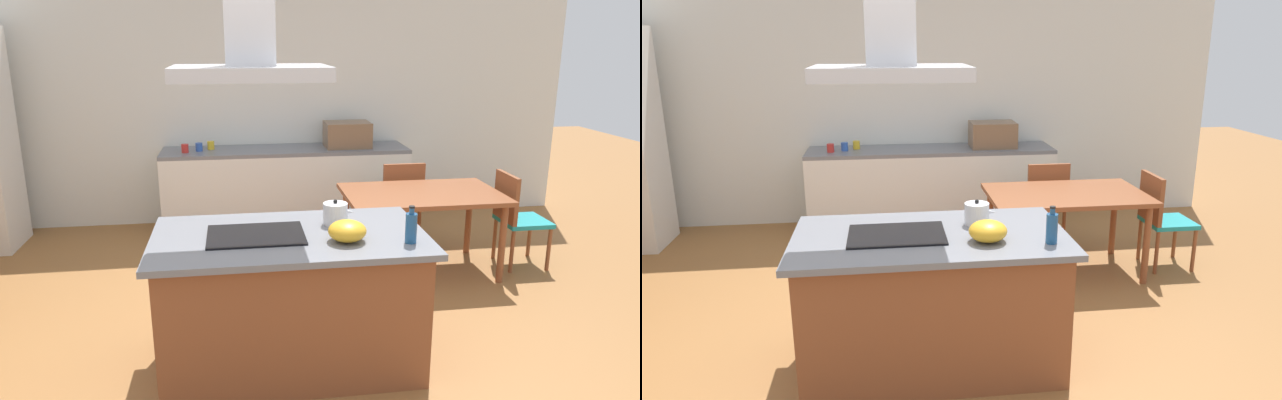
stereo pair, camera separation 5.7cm
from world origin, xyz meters
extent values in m
plane|color=#936033|center=(0.00, 1.50, 0.00)|extent=(16.00, 16.00, 0.00)
cube|color=silver|center=(0.00, 3.25, 1.35)|extent=(7.20, 0.10, 2.70)
cube|color=brown|center=(0.00, 0.00, 0.43)|extent=(1.61, 0.87, 0.86)
cube|color=slate|center=(0.00, 0.00, 0.88)|extent=(1.71, 0.97, 0.04)
cube|color=black|center=(-0.21, 0.00, 0.91)|extent=(0.60, 0.44, 0.01)
cylinder|color=silver|center=(0.32, 0.16, 0.97)|extent=(0.16, 0.16, 0.14)
sphere|color=black|center=(0.32, 0.16, 1.05)|extent=(0.03, 0.03, 0.03)
cone|color=silver|center=(0.42, 0.16, 0.98)|extent=(0.06, 0.03, 0.04)
cylinder|color=navy|center=(0.70, -0.26, 0.99)|extent=(0.07, 0.07, 0.18)
cylinder|color=navy|center=(0.70, -0.26, 1.10)|extent=(0.03, 0.03, 0.04)
cylinder|color=black|center=(0.70, -0.26, 1.12)|extent=(0.03, 0.03, 0.01)
ellipsoid|color=gold|center=(0.33, -0.17, 0.96)|extent=(0.23, 0.23, 0.13)
cube|color=silver|center=(0.24, 2.88, 0.43)|extent=(2.71, 0.62, 0.86)
cube|color=slate|center=(0.24, 2.88, 0.88)|extent=(2.71, 0.62, 0.04)
cube|color=brown|center=(0.93, 2.88, 1.04)|extent=(0.50, 0.38, 0.28)
cylinder|color=red|center=(-0.85, 2.80, 0.95)|extent=(0.08, 0.08, 0.09)
cylinder|color=#2D56B2|center=(-0.70, 2.87, 0.95)|extent=(0.08, 0.08, 0.09)
cylinder|color=gold|center=(-0.58, 2.95, 0.95)|extent=(0.08, 0.08, 0.09)
cube|color=brown|center=(1.33, 1.39, 0.73)|extent=(1.40, 0.90, 0.04)
cylinder|color=brown|center=(0.71, 1.02, 0.35)|extent=(0.06, 0.06, 0.71)
cylinder|color=brown|center=(1.95, 1.02, 0.35)|extent=(0.06, 0.06, 0.71)
cylinder|color=brown|center=(0.71, 1.76, 0.35)|extent=(0.06, 0.06, 0.71)
cylinder|color=brown|center=(1.95, 1.76, 0.35)|extent=(0.06, 0.06, 0.71)
cube|color=teal|center=(2.33, 1.39, 0.43)|extent=(0.42, 0.42, 0.04)
cube|color=brown|center=(2.14, 1.39, 0.67)|extent=(0.04, 0.42, 0.44)
cylinder|color=brown|center=(2.51, 1.57, 0.21)|extent=(0.04, 0.04, 0.41)
cylinder|color=brown|center=(2.51, 1.21, 0.21)|extent=(0.04, 0.04, 0.41)
cylinder|color=brown|center=(2.15, 1.57, 0.21)|extent=(0.04, 0.04, 0.41)
cylinder|color=brown|center=(2.15, 1.21, 0.21)|extent=(0.04, 0.04, 0.41)
cube|color=teal|center=(1.33, 2.14, 0.43)|extent=(0.42, 0.42, 0.04)
cube|color=brown|center=(1.33, 1.95, 0.67)|extent=(0.42, 0.04, 0.44)
cylinder|color=brown|center=(1.15, 2.32, 0.21)|extent=(0.04, 0.04, 0.41)
cylinder|color=brown|center=(1.51, 2.32, 0.21)|extent=(0.04, 0.04, 0.41)
cylinder|color=brown|center=(1.15, 1.96, 0.21)|extent=(0.04, 0.04, 0.41)
cylinder|color=brown|center=(1.51, 1.96, 0.21)|extent=(0.04, 0.04, 0.41)
cube|color=#ADADB2|center=(-0.21, 0.00, 1.89)|extent=(0.90, 0.55, 0.08)
cube|color=#ADADB2|center=(-0.21, 0.00, 2.28)|extent=(0.28, 0.24, 0.70)
camera|label=1|loc=(-0.31, -3.39, 2.09)|focal=32.24mm
camera|label=2|loc=(-0.26, -3.40, 2.09)|focal=32.24mm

